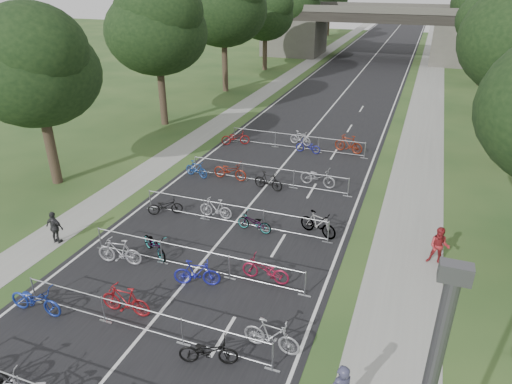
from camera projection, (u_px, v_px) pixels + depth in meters
road at (355, 80)px, 51.51m from camera, size 11.00×140.00×0.01m
sidewalk_right at (429, 85)px, 48.99m from camera, size 3.00×140.00×0.01m
sidewalk_left at (291, 75)px, 53.87m from camera, size 2.00×140.00×0.01m
lane_markings at (355, 80)px, 51.51m from camera, size 0.12×140.00×0.00m
overpass_bridge at (375, 32)px, 62.62m from camera, size 31.00×8.00×7.05m
tree_left_0 at (35, 69)px, 23.54m from camera, size 6.72×6.72×10.25m
tree_left_1 at (157, 28)px, 33.30m from camera, size 7.56×7.56×11.53m
tree_left_2 at (224, 6)px, 43.06m from camera, size 8.40×8.40×12.81m
tree_right_2 at (506, 42)px, 36.30m from camera, size 6.16×6.16×9.39m
tree_left_3 at (266, 14)px, 53.89m from camera, size 6.72×6.72×10.25m
tree_right_3 at (495, 17)px, 45.99m from camera, size 7.17×7.17×10.93m
tree_left_4 at (294, 1)px, 63.66m from camera, size 7.56×7.56×11.53m
tree_right_4 at (487, 0)px, 55.68m from camera, size 8.18×8.18×12.47m
tree_right_5 at (478, 10)px, 66.65m from camera, size 6.16×6.16×9.39m
barrier_row_2 at (142, 320)px, 15.18m from camera, size 9.70×0.08×1.10m
barrier_row_3 at (195, 260)px, 18.39m from camera, size 9.70×0.08×1.10m
barrier_row_4 at (233, 215)px, 21.76m from camera, size 9.70×0.08×1.10m
barrier_row_5 at (268, 175)px, 25.97m from camera, size 9.70×0.08×1.10m
barrier_row_6 at (297, 142)px, 31.03m from camera, size 9.70×0.08×1.10m
bike_8 at (35, 300)px, 16.11m from camera, size 2.14×0.82×1.11m
bike_9 at (125, 300)px, 16.05m from camera, size 1.95×0.62×1.16m
bike_10 at (208, 351)px, 14.03m from camera, size 1.97×1.17×0.98m
bike_11 at (272, 336)px, 14.49m from camera, size 1.96×0.66×1.16m
bike_12 at (120, 252)px, 18.83m from camera, size 2.00×0.82×1.17m
bike_13 at (155, 245)px, 19.45m from camera, size 1.98×1.58×1.01m
bike_14 at (197, 273)px, 17.54m from camera, size 1.92×0.99×1.11m
bike_15 at (265, 270)px, 17.79m from camera, size 1.98×0.74×1.03m
bike_16 at (165, 206)px, 22.77m from camera, size 1.80×1.35×0.91m
bike_17 at (216, 208)px, 22.42m from camera, size 1.73×0.49×1.04m
bike_18 at (254, 223)px, 21.25m from camera, size 1.80×0.80×0.92m
bike_19 at (318, 224)px, 20.91m from camera, size 1.99×1.18×1.16m
bike_20 at (196, 169)px, 26.95m from camera, size 1.69×0.83×0.98m
bike_21 at (230, 171)px, 26.58m from camera, size 2.12×0.83×1.10m
bike_22 at (268, 181)px, 25.34m from camera, size 1.80×0.76×1.05m
bike_23 at (318, 177)px, 25.75m from camera, size 2.18×1.02×1.10m
bike_24 at (235, 138)px, 31.97m from camera, size 2.08×1.50×1.04m
bike_25 at (300, 138)px, 31.95m from camera, size 1.70×0.84×0.98m
bike_26 at (308, 146)px, 30.54m from camera, size 1.77×0.74×0.91m
bike_27 at (349, 144)px, 30.56m from camera, size 2.09×1.06×1.21m
pedestrian_b at (439, 247)px, 18.68m from camera, size 0.90×0.74×1.70m
pedestrian_c at (55, 228)px, 20.23m from camera, size 0.91×0.39×1.54m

